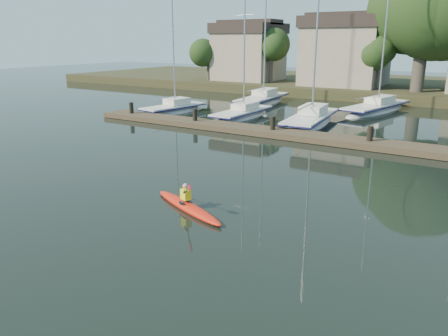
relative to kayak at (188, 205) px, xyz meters
The scene contains 9 objects.
ground 1.09m from the kayak, 87.01° to the right, with size 160.00×160.00×0.00m, color black.
kayak is the anchor object (origin of this frame).
dock 12.92m from the kayak, 89.75° to the left, with size 34.00×2.00×1.80m.
sailboat_0 21.84m from the kayak, 129.65° to the left, with size 3.03×7.34×11.30m.
sailboat_1 19.31m from the kayak, 113.97° to the left, with size 2.08×8.02×13.07m.
sailboat_2 17.95m from the kayak, 97.34° to the left, with size 3.30×9.94×16.15m.
sailboat_5 27.35m from the kayak, 111.64° to the left, with size 3.03×10.12×16.53m.
sailboat_6 26.15m from the kayak, 89.43° to the left, with size 4.32×10.68×16.61m.
shore 39.37m from the kayak, 87.56° to the left, with size 90.00×25.25×12.75m.
Camera 1 is at (8.74, -10.53, 5.81)m, focal length 35.00 mm.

